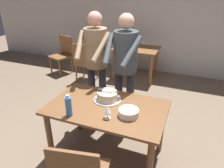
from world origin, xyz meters
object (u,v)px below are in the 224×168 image
background_table (136,55)px  main_dining_table (107,115)px  water_bottle (69,106)px  background_chair_1 (63,53)px  cake_knife (102,91)px  cake_on_platter (107,96)px  plate_stack (129,113)px  background_chair_0 (85,61)px  wine_glass_near (107,110)px  person_cutting_cake (125,63)px  person_standing_beside (96,58)px

background_table → main_dining_table: bearing=-81.8°
water_bottle → background_chair_1: 3.20m
main_dining_table → cake_knife: 0.30m
main_dining_table → water_bottle: 0.50m
cake_on_platter → background_chair_1: background_chair_1 is taller
cake_knife → plate_stack: size_ratio=1.23×
main_dining_table → background_chair_0: (-1.36, 1.95, -0.13)m
cake_knife → main_dining_table: bearing=-45.9°
main_dining_table → wine_glass_near: size_ratio=9.49×
person_cutting_cake → background_chair_0: (-1.36, 1.32, -0.58)m
wine_glass_near → background_chair_0: 2.65m
plate_stack → background_chair_1: 3.41m
cake_on_platter → background_chair_1: bearing=134.7°
cake_knife → background_table: bearing=95.8°
main_dining_table → person_cutting_cake: size_ratio=0.79×
plate_stack → background_chair_0: 2.65m
wine_glass_near → water_bottle: water_bottle is taller
person_cutting_cake → main_dining_table: bearing=-89.8°
wine_glass_near → person_standing_beside: person_standing_beside is taller
cake_knife → background_chair_1: (-2.03, 2.13, -0.37)m
cake_on_platter → person_cutting_cake: person_cutting_cake is taller
background_chair_0 → person_cutting_cake: bearing=-44.1°
wine_glass_near → background_table: (-0.47, 2.77, -0.28)m
main_dining_table → water_bottle: bearing=-133.3°
plate_stack → water_bottle: 0.64m
person_cutting_cake → background_chair_1: (-2.15, 1.63, -0.58)m
background_table → plate_stack: bearing=-76.0°
plate_stack → background_chair_1: size_ratio=0.24×
plate_stack → water_bottle: size_ratio=0.88×
background_chair_1 → plate_stack: bearing=-44.0°
water_bottle → background_chair_0: (-1.06, 2.28, -0.37)m
wine_glass_near → background_chair_1: bearing=132.2°
water_bottle → person_cutting_cake: person_cutting_cake is taller
background_chair_0 → background_chair_1: bearing=158.6°
main_dining_table → cake_knife: (-0.12, 0.13, 0.24)m
main_dining_table → background_chair_1: background_chair_1 is taller
cake_knife → person_standing_beside: bearing=121.5°
main_dining_table → background_chair_1: size_ratio=1.52×
person_cutting_cake → background_chair_1: 2.76m
cake_knife → water_bottle: (-0.18, -0.45, -0.00)m
background_table → person_standing_beside: bearing=-92.5°
cake_knife → background_table: size_ratio=0.27×
background_table → wine_glass_near: bearing=-80.4°
water_bottle → background_table: (-0.06, 2.88, -0.29)m
cake_on_platter → background_table: (-0.32, 2.41, -0.22)m
cake_on_platter → water_bottle: size_ratio=1.36×
wine_glass_near → person_standing_beside: bearing=121.9°
cake_on_platter → person_standing_beside: size_ratio=0.20×
person_cutting_cake → cake_knife: bearing=-103.5°
cake_on_platter → cake_knife: bearing=-171.6°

